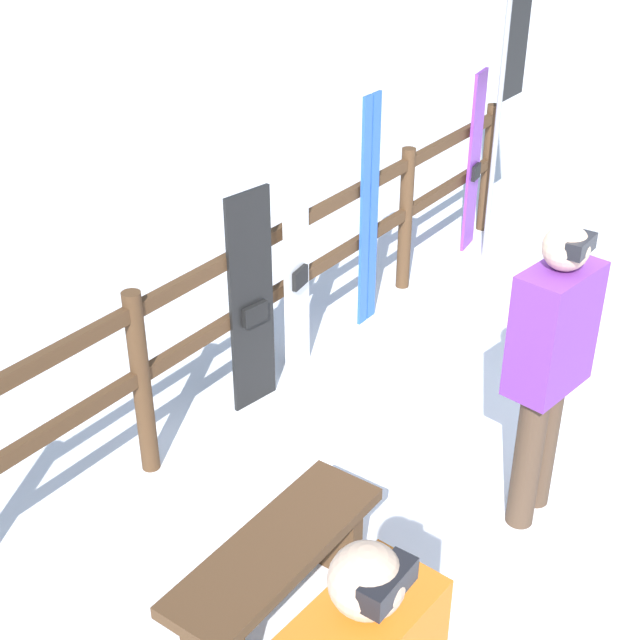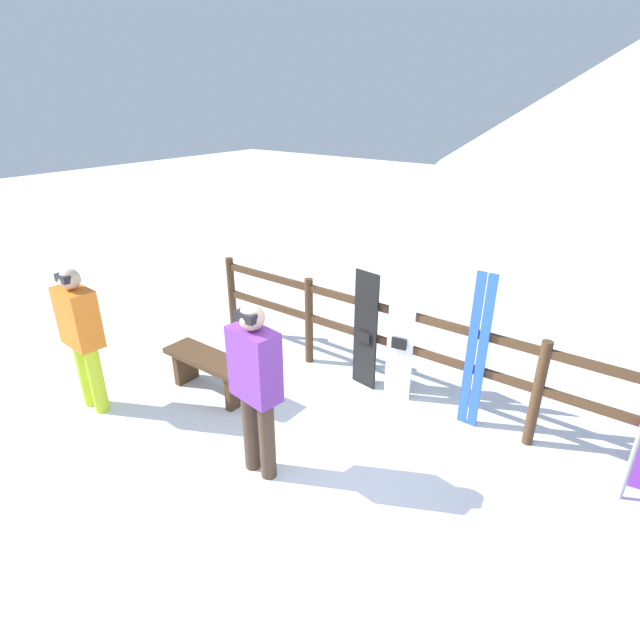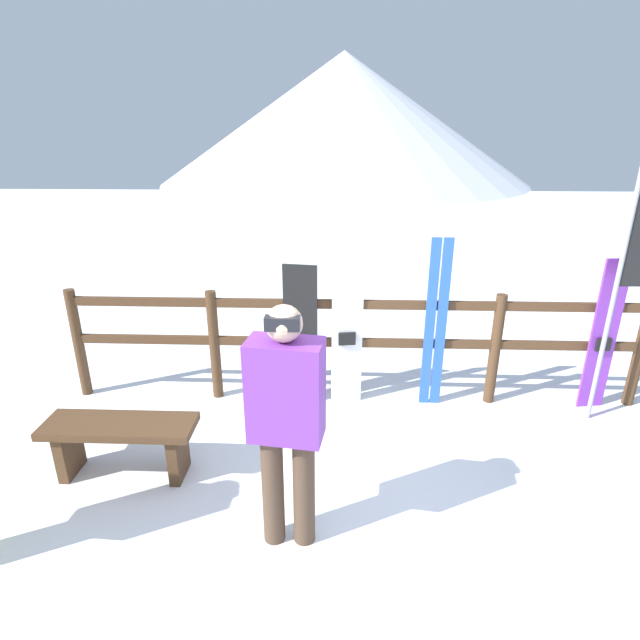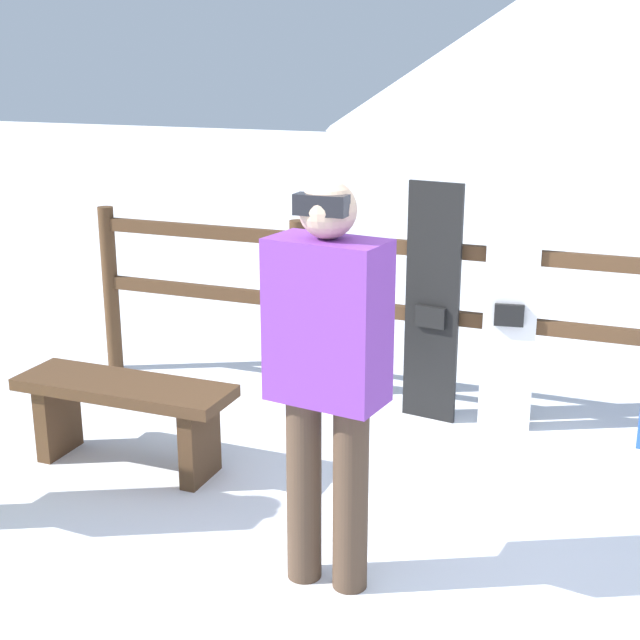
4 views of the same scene
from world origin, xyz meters
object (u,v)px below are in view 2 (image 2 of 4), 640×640
(person_orange, at_px, (81,332))
(ski_pair_blue, at_px, (476,353))
(snowboard_black_stripe, at_px, (365,331))
(bench, at_px, (209,367))
(person_purple, at_px, (255,381))
(snowboard_white, at_px, (401,337))

(person_orange, xyz_separation_m, ski_pair_blue, (3.28, 2.11, -0.08))
(snowboard_black_stripe, bearing_deg, ski_pair_blue, 0.16)
(bench, distance_m, person_purple, 1.57)
(person_orange, relative_size, ski_pair_blue, 0.96)
(bench, bearing_deg, snowboard_white, 34.52)
(person_purple, xyz_separation_m, snowboard_black_stripe, (-0.05, 1.77, -0.25))
(snowboard_black_stripe, distance_m, snowboard_white, 0.44)
(bench, relative_size, ski_pair_blue, 0.69)
(bench, xyz_separation_m, snowboard_white, (1.70, 1.17, 0.42))
(person_orange, bearing_deg, snowboard_white, 40.41)
(snowboard_black_stripe, bearing_deg, person_purple, -88.31)
(person_purple, xyz_separation_m, ski_pair_blue, (1.19, 1.78, -0.12))
(snowboard_white, bearing_deg, snowboard_black_stripe, -179.98)
(bench, xyz_separation_m, snowboard_black_stripe, (1.27, 1.17, 0.35))
(bench, distance_m, ski_pair_blue, 2.81)
(person_purple, bearing_deg, person_orange, -171.02)
(bench, xyz_separation_m, ski_pair_blue, (2.51, 1.17, 0.48))
(bench, relative_size, snowboard_black_stripe, 0.82)
(snowboard_black_stripe, bearing_deg, person_orange, -134.08)
(person_purple, relative_size, snowboard_white, 1.07)
(snowboard_white, bearing_deg, bench, -145.48)
(person_orange, bearing_deg, person_purple, 8.98)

